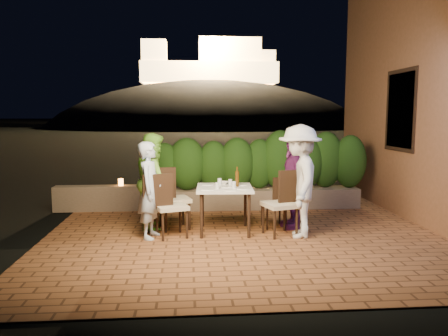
{
  "coord_description": "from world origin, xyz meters",
  "views": [
    {
      "loc": [
        -1.22,
        -6.51,
        1.93
      ],
      "look_at": [
        -0.63,
        0.58,
        1.05
      ],
      "focal_mm": 35.0,
      "sensor_mm": 36.0,
      "label": 1
    }
  ],
  "objects": [
    {
      "name": "hill",
      "position": [
        2.0,
        60.0,
        -4.0
      ],
      "size": [
        52.0,
        40.0,
        22.0
      ],
      "primitive_type": "ellipsoid",
      "color": "black",
      "rests_on": "ground"
    },
    {
      "name": "window_frame",
      "position": [
        2.81,
        1.5,
        2.0
      ],
      "size": [
        0.06,
        1.15,
        1.55
      ],
      "primitive_type": "cube",
      "color": "black",
      "rests_on": "building_wall"
    },
    {
      "name": "plate_se",
      "position": [
        -0.34,
        0.69,
        0.76
      ],
      "size": [
        0.24,
        0.24,
        0.01
      ],
      "primitive_type": "cylinder",
      "color": "white",
      "rests_on": "dining_table"
    },
    {
      "name": "diner_green",
      "position": [
        -1.79,
        0.86,
        0.81
      ],
      "size": [
        0.67,
        0.83,
        1.62
      ],
      "primitive_type": "imported",
      "rotation": [
        0.0,
        0.0,
        1.65
      ],
      "color": "#86D943",
      "rests_on": "ground"
    },
    {
      "name": "plate_centre",
      "position": [
        -0.61,
        0.48,
        0.76
      ],
      "size": [
        0.23,
        0.23,
        0.01
      ],
      "primitive_type": "cylinder",
      "color": "white",
      "rests_on": "dining_table"
    },
    {
      "name": "diner_purple",
      "position": [
        0.55,
        0.67,
        0.79
      ],
      "size": [
        0.48,
        0.96,
        1.59
      ],
      "primitive_type": "imported",
      "rotation": [
        0.0,
        0.0,
        -1.47
      ],
      "color": "#722670",
      "rests_on": "ground"
    },
    {
      "name": "bowl",
      "position": [
        -0.63,
        0.78,
        0.77
      ],
      "size": [
        0.23,
        0.23,
        0.04
      ],
      "primitive_type": "imported",
      "rotation": [
        0.0,
        0.0,
        -0.36
      ],
      "color": "white",
      "rests_on": "dining_table"
    },
    {
      "name": "glass_sw",
      "position": [
        -0.7,
        0.69,
        0.81
      ],
      "size": [
        0.07,
        0.07,
        0.12
      ],
      "primitive_type": "cylinder",
      "color": "silver",
      "rests_on": "dining_table"
    },
    {
      "name": "glass_se",
      "position": [
        -0.53,
        0.59,
        0.81
      ],
      "size": [
        0.07,
        0.07,
        0.11
      ],
      "primitive_type": "cylinder",
      "color": "silver",
      "rests_on": "dining_table"
    },
    {
      "name": "window_pane",
      "position": [
        2.82,
        1.5,
        2.0
      ],
      "size": [
        0.08,
        1.0,
        1.4
      ],
      "primitive_type": "cube",
      "color": "black",
      "rests_on": "building_wall"
    },
    {
      "name": "plate_sw",
      "position": [
        -0.9,
        0.74,
        0.76
      ],
      "size": [
        0.21,
        0.21,
        0.01
      ],
      "primitive_type": "cylinder",
      "color": "white",
      "rests_on": "dining_table"
    },
    {
      "name": "glass_nw",
      "position": [
        -0.76,
        0.31,
        0.8
      ],
      "size": [
        0.06,
        0.06,
        0.1
      ],
      "primitive_type": "cylinder",
      "color": "silver",
      "rests_on": "dining_table"
    },
    {
      "name": "planter",
      "position": [
        0.2,
        2.3,
        0.2
      ],
      "size": [
        4.2,
        0.55,
        0.4
      ],
      "primitive_type": "cube",
      "color": "#7C664F",
      "rests_on": "ground"
    },
    {
      "name": "beer_bottle",
      "position": [
        -0.42,
        0.53,
        0.91
      ],
      "size": [
        0.06,
        0.06,
        0.32
      ],
      "primitive_type": null,
      "color": "#4B2E0C",
      "rests_on": "dining_table"
    },
    {
      "name": "terrace_floor",
      "position": [
        0.0,
        0.5,
        -0.07
      ],
      "size": [
        7.0,
        6.0,
        0.15
      ],
      "primitive_type": "cube",
      "color": "brown",
      "rests_on": "ground"
    },
    {
      "name": "chair_right_front",
      "position": [
        0.23,
        0.22,
        0.52
      ],
      "size": [
        0.6,
        0.6,
        1.04
      ],
      "primitive_type": null,
      "rotation": [
        0.0,
        0.0,
        3.44
      ],
      "color": "black",
      "rests_on": "ground"
    },
    {
      "name": "plate_ne",
      "position": [
        -0.36,
        0.27,
        0.76
      ],
      "size": [
        0.23,
        0.23,
        0.01
      ],
      "primitive_type": "cylinder",
      "color": "white",
      "rests_on": "dining_table"
    },
    {
      "name": "glass_ne",
      "position": [
        -0.49,
        0.35,
        0.81
      ],
      "size": [
        0.06,
        0.06,
        0.11
      ],
      "primitive_type": "cylinder",
      "color": "silver",
      "rests_on": "dining_table"
    },
    {
      "name": "dining_table",
      "position": [
        -0.63,
        0.48,
        0.38
      ],
      "size": [
        0.94,
        0.94,
        0.75
      ],
      "primitive_type": null,
      "rotation": [
        0.0,
        0.0,
        -0.05
      ],
      "color": "white",
      "rests_on": "ground"
    },
    {
      "name": "diner_blue",
      "position": [
        -1.81,
        0.24,
        0.76
      ],
      "size": [
        0.46,
        0.61,
        1.51
      ],
      "primitive_type": "imported",
      "rotation": [
        0.0,
        0.0,
        1.37
      ],
      "color": "silver",
      "rests_on": "ground"
    },
    {
      "name": "building_wall",
      "position": [
        3.6,
        2.0,
        2.5
      ],
      "size": [
        1.6,
        5.0,
        5.0
      ],
      "primitive_type": "cube",
      "color": "#9B603D",
      "rests_on": "ground"
    },
    {
      "name": "parapet_lamp",
      "position": [
        -2.58,
        2.3,
        0.57
      ],
      "size": [
        0.1,
        0.1,
        0.14
      ],
      "primitive_type": "cylinder",
      "color": "orange",
      "rests_on": "parapet"
    },
    {
      "name": "plate_front",
      "position": [
        -0.57,
        0.16,
        0.76
      ],
      "size": [
        0.21,
        0.21,
        0.01
      ],
      "primitive_type": "cylinder",
      "color": "white",
      "rests_on": "dining_table"
    },
    {
      "name": "parapet",
      "position": [
        -2.8,
        2.3,
        0.25
      ],
      "size": [
        2.2,
        0.3,
        0.5
      ],
      "primitive_type": "cube",
      "color": "#7C664F",
      "rests_on": "ground"
    },
    {
      "name": "plate_nw",
      "position": [
        -0.92,
        0.25,
        0.76
      ],
      "size": [
        0.21,
        0.21,
        0.01
      ],
      "primitive_type": "cylinder",
      "color": "white",
      "rests_on": "dining_table"
    },
    {
      "name": "hedge",
      "position": [
        0.2,
        2.3,
        0.95
      ],
      "size": [
        4.0,
        0.7,
        1.1
      ],
      "primitive_type": null,
      "color": "#1D3F11",
      "rests_on": "planter"
    },
    {
      "name": "diner_white",
      "position": [
        0.51,
        0.12,
        0.89
      ],
      "size": [
        0.85,
        1.24,
        1.77
      ],
      "primitive_type": "imported",
      "rotation": [
        0.0,
        0.0,
        -1.75
      ],
      "color": "silver",
      "rests_on": "ground"
    },
    {
      "name": "chair_right_back",
      "position": [
        0.23,
        0.72,
        0.43
      ],
      "size": [
        0.44,
        0.44,
        0.86
      ],
      "primitive_type": null,
      "rotation": [
        0.0,
        0.0,
        3.25
      ],
      "color": "black",
      "rests_on": "ground"
    },
    {
      "name": "ground",
      "position": [
        0.0,
        0.0,
        -0.02
      ],
      "size": [
        400.0,
        400.0,
        0.0
      ],
      "primitive_type": "plane",
      "color": "black",
      "rests_on": "ground"
    },
    {
      "name": "fortress",
      "position": [
        2.0,
        60.0,
        10.5
      ],
      "size": [
        26.0,
        8.0,
        8.0
      ],
      "primitive_type": null,
      "color": "#FFCC7A",
      "rests_on": "hill"
    },
    {
      "name": "chair_left_back",
      "position": [
        -1.46,
        0.77,
        0.52
      ],
      "size": [
        0.6,
        0.6,
        1.05
      ],
      "primitive_type": null,
      "rotation": [
        0.0,
        0.0,
        0.28
      ],
      "color": "black",
      "rests_on": "ground"
    },
    {
      "name": "chair_left_front",
      "position": [
        -1.49,
        0.26,
        0.51
      ],
      "size": [
        0.59,
        0.59,
        1.01
      ],
      "primitive_type": null,
      "rotation": [
        0.0,
        0.0,
        0.3
      ],
      "color": "black",
      "rests_on": "ground"
    }
  ]
}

